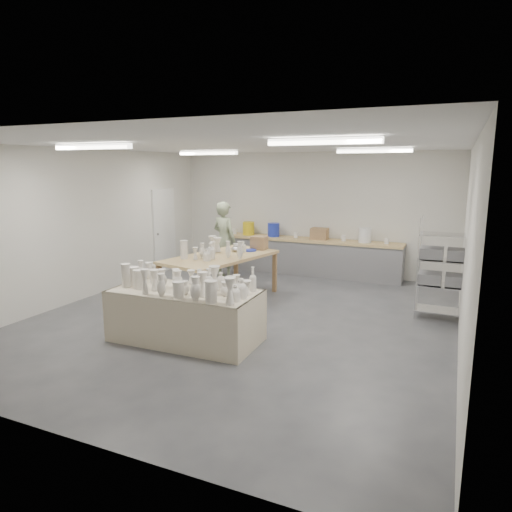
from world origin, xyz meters
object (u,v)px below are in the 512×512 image
at_px(drying_table, 186,313).
at_px(potter, 224,240).
at_px(red_stool, 230,262).
at_px(work_table, 223,255).

xyz_separation_m(drying_table, potter, (-1.36, 3.86, 0.47)).
bearing_deg(potter, red_stool, -72.94).
bearing_deg(work_table, potter, 129.56).
height_order(drying_table, work_table, work_table).
distance_m(drying_table, red_stool, 4.35).
bearing_deg(red_stool, work_table, -66.66).
bearing_deg(potter, work_table, 133.82).
height_order(potter, red_stool, potter).
xyz_separation_m(work_table, red_stool, (-0.81, 1.87, -0.58)).
distance_m(work_table, potter, 1.80).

